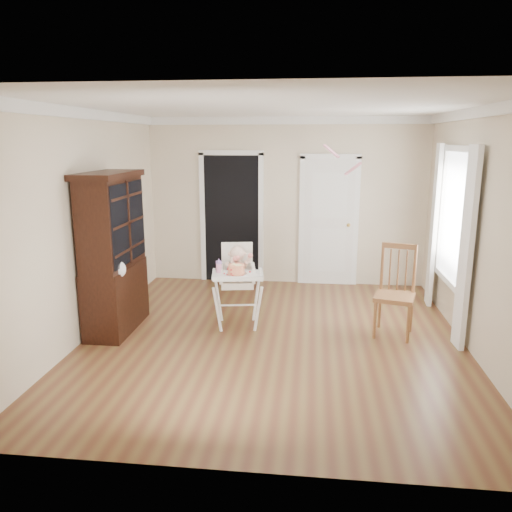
# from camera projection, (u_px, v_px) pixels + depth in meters

# --- Properties ---
(floor) EXTENTS (5.00, 5.00, 0.00)m
(floor) POSITION_uv_depth(u_px,v_px,m) (273.00, 339.00, 6.03)
(floor) COLOR brown
(floor) RESTS_ON ground
(ceiling) EXTENTS (5.00, 5.00, 0.00)m
(ceiling) POSITION_uv_depth(u_px,v_px,m) (275.00, 106.00, 5.41)
(ceiling) COLOR white
(ceiling) RESTS_ON wall_back
(wall_back) EXTENTS (4.50, 0.00, 4.50)m
(wall_back) POSITION_uv_depth(u_px,v_px,m) (286.00, 202.00, 8.14)
(wall_back) COLOR beige
(wall_back) RESTS_ON floor
(wall_left) EXTENTS (0.00, 5.00, 5.00)m
(wall_left) POSITION_uv_depth(u_px,v_px,m) (87.00, 225.00, 5.97)
(wall_left) COLOR beige
(wall_left) RESTS_ON floor
(wall_right) EXTENTS (0.00, 5.00, 5.00)m
(wall_right) POSITION_uv_depth(u_px,v_px,m) (478.00, 233.00, 5.47)
(wall_right) COLOR beige
(wall_right) RESTS_ON floor
(crown_molding) EXTENTS (4.50, 5.00, 0.12)m
(crown_molding) POSITION_uv_depth(u_px,v_px,m) (275.00, 112.00, 5.43)
(crown_molding) COLOR white
(crown_molding) RESTS_ON ceiling
(doorway) EXTENTS (1.06, 0.05, 2.22)m
(doorway) POSITION_uv_depth(u_px,v_px,m) (232.00, 216.00, 8.28)
(doorway) COLOR black
(doorway) RESTS_ON wall_back
(closet_door) EXTENTS (0.96, 0.09, 2.13)m
(closet_door) POSITION_uv_depth(u_px,v_px,m) (329.00, 223.00, 8.11)
(closet_door) COLOR white
(closet_door) RESTS_ON wall_back
(window_right) EXTENTS (0.13, 1.84, 2.30)m
(window_right) POSITION_uv_depth(u_px,v_px,m) (451.00, 226.00, 6.27)
(window_right) COLOR white
(window_right) RESTS_ON wall_right
(high_chair) EXTENTS (0.72, 0.85, 1.08)m
(high_chair) POSITION_uv_depth(u_px,v_px,m) (237.00, 276.00, 6.30)
(high_chair) COLOR white
(high_chair) RESTS_ON floor
(baby) EXTENTS (0.33, 0.24, 0.45)m
(baby) POSITION_uv_depth(u_px,v_px,m) (237.00, 264.00, 6.29)
(baby) COLOR beige
(baby) RESTS_ON high_chair
(cake) EXTENTS (0.26, 0.26, 0.12)m
(cake) POSITION_uv_depth(u_px,v_px,m) (236.00, 269.00, 6.04)
(cake) COLOR silver
(cake) RESTS_ON high_chair
(sippy_cup) EXTENTS (0.07, 0.07, 0.18)m
(sippy_cup) POSITION_uv_depth(u_px,v_px,m) (219.00, 266.00, 6.11)
(sippy_cup) COLOR pink
(sippy_cup) RESTS_ON high_chair
(china_cabinet) EXTENTS (0.52, 1.17, 1.97)m
(china_cabinet) POSITION_uv_depth(u_px,v_px,m) (114.00, 253.00, 6.13)
(china_cabinet) COLOR black
(china_cabinet) RESTS_ON floor
(dining_chair) EXTENTS (0.56, 0.56, 1.11)m
(dining_chair) POSITION_uv_depth(u_px,v_px,m) (395.00, 294.00, 6.06)
(dining_chair) COLOR brown
(dining_chair) RESTS_ON floor
(streamer) EXTENTS (0.19, 0.47, 0.15)m
(streamer) POSITION_uv_depth(u_px,v_px,m) (331.00, 151.00, 5.96)
(streamer) COLOR pink
(streamer) RESTS_ON ceiling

